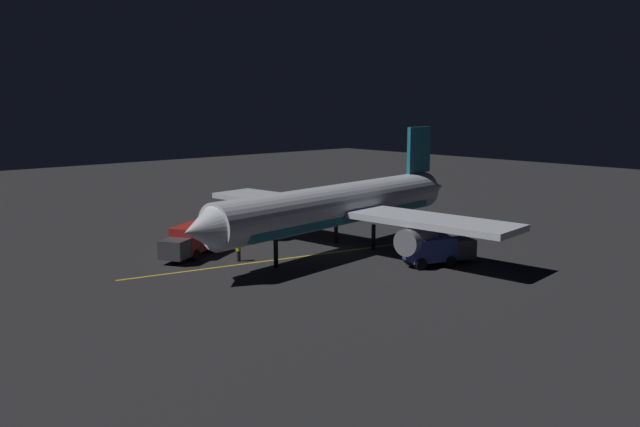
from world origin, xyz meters
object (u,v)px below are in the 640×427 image
baggage_truck (190,241)px  catering_truck (437,250)px  ground_crew_worker (239,250)px  airliner (342,207)px  traffic_cone_near_left (195,255)px  traffic_cone_near_right (194,254)px

baggage_truck → catering_truck: baggage_truck is taller
baggage_truck → ground_crew_worker: 4.43m
catering_truck → airliner: bearing=12.2°
ground_crew_worker → traffic_cone_near_left: bearing=32.6°
baggage_truck → catering_truck: 20.06m
catering_truck → ground_crew_worker: bearing=43.5°
airliner → baggage_truck: bearing=59.8°
airliner → baggage_truck: (6.48, 11.11, -2.47)m
baggage_truck → traffic_cone_near_left: size_ratio=11.18×
ground_crew_worker → traffic_cone_near_left: (3.26, 2.08, -0.64)m
traffic_cone_near_left → traffic_cone_near_right: 0.38m
traffic_cone_near_left → ground_crew_worker: bearing=-147.4°
ground_crew_worker → traffic_cone_near_right: bearing=28.7°
ground_crew_worker → traffic_cone_near_right: (3.62, 1.98, -0.64)m
catering_truck → baggage_truck: bearing=40.4°
baggage_truck → catering_truck: bearing=-139.6°
airliner → traffic_cone_near_right: (6.26, 10.92, -3.54)m
airliner → ground_crew_worker: size_ratio=19.05×
catering_truck → ground_crew_worker: 15.76m
traffic_cone_near_right → traffic_cone_near_left: bearing=163.5°
ground_crew_worker → traffic_cone_near_right: size_ratio=3.16×
ground_crew_worker → traffic_cone_near_left: 3.92m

